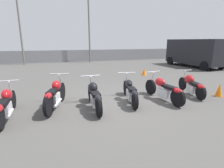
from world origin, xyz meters
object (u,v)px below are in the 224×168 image
Objects in this scene: motorcycle_slot_4 at (164,89)px; traffic_cone_far at (219,90)px; light_pole_left at (18,14)px; motorcycle_slot_5 at (191,85)px; light_pole_right at (89,8)px; motorcycle_slot_1 at (55,95)px; motorcycle_slot_3 at (130,91)px; parked_van at (195,52)px; traffic_cone_near at (144,72)px; motorcycle_slot_0 at (6,104)px; motorcycle_slot_2 at (94,96)px.

motorcycle_slot_4 is 4.09× the size of traffic_cone_far.
light_pole_left is 16.11m from traffic_cone_far.
motorcycle_slot_4 is 1.53m from motorcycle_slot_5.
motorcycle_slot_1 is at bearing -104.95° from light_pole_right.
traffic_cone_far is at bearing -77.04° from light_pole_right.
motorcycle_slot_1 is at bearing -172.05° from motorcycle_slot_3.
motorcycle_slot_4 is 10.12m from parked_van.
traffic_cone_near is at bearing 67.97° from motorcycle_slot_3.
light_pole_right is 13.58m from motorcycle_slot_1.
motorcycle_slot_2 reaches higher than motorcycle_slot_0.
light_pole_left is 3.63× the size of motorcycle_slot_2.
motorcycle_slot_1 is 13.00m from parked_van.
light_pole_right reaches higher than motorcycle_slot_0.
motorcycle_slot_5 is (1.50, 0.31, -0.01)m from motorcycle_slot_4.
light_pole_left is 6.24m from light_pole_right.
parked_van is at bearing -21.30° from light_pole_left.
traffic_cone_near is at bearing 54.75° from motorcycle_slot_1.
light_pole_right is 10.59m from parked_van.
light_pole_right is 14.11m from traffic_cone_far.
parked_van is at bearing 27.32° from motorcycle_slot_0.
parked_van is 9.70× the size of traffic_cone_far.
traffic_cone_near is 4.96m from traffic_cone_far.
light_pole_left reaches higher than traffic_cone_far.
motorcycle_slot_5 is 4.35m from traffic_cone_near.
parked_van is (7.94, -5.75, -4.00)m from light_pole_right.
motorcycle_slot_0 reaches higher than motorcycle_slot_5.
light_pole_right reaches higher than motorcycle_slot_1.
motorcycle_slot_3 is at bearing 12.52° from motorcycle_slot_2.
motorcycle_slot_4 is (5.17, 0.07, 0.00)m from motorcycle_slot_0.
motorcycle_slot_3 reaches higher than traffic_cone_near.
motorcycle_slot_5 is at bearing -55.67° from light_pole_left.
traffic_cone_far is (3.64, -0.47, -0.13)m from motorcycle_slot_3.
motorcycle_slot_4 is 2.41m from traffic_cone_far.
parked_van is 8.74m from traffic_cone_far.
motorcycle_slot_4 reaches higher than motorcycle_slot_3.
motorcycle_slot_1 is 0.94× the size of motorcycle_slot_3.
motorcycle_slot_4 reaches higher than motorcycle_slot_5.
light_pole_right reaches higher than traffic_cone_near.
motorcycle_slot_5 is at bearing -80.48° from light_pole_right.
light_pole_right is at bearing 138.89° from parked_van.
motorcycle_slot_3 is 3.68m from traffic_cone_far.
motorcycle_slot_3 is 4.09× the size of traffic_cone_far.
motorcycle_slot_3 is 0.42× the size of parked_van.
traffic_cone_far is at bearing -2.93° from motorcycle_slot_0.
motorcycle_slot_1 is 4.61× the size of traffic_cone_near.
parked_van reaches higher than motorcycle_slot_2.
motorcycle_slot_5 is 4.53× the size of traffic_cone_near.
motorcycle_slot_1 is at bearing -76.44° from light_pole_left.
light_pole_left is 13.68m from motorcycle_slot_2.
motorcycle_slot_0 is at bearing -82.80° from light_pole_left.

